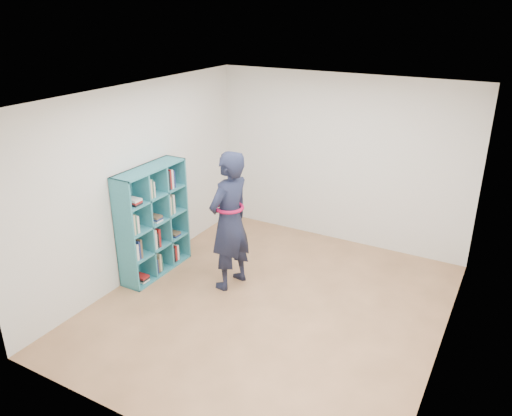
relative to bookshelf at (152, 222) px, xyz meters
The scene contains 9 objects.
floor 1.99m from the bookshelf, ahead, with size 4.50×4.50×0.00m, color brown.
ceiling 2.62m from the bookshelf, ahead, with size 4.50×4.50×0.00m, color white.
wall_left 0.57m from the bookshelf, behind, with size 0.02×4.50×2.60m, color silver.
wall_right 3.89m from the bookshelf, ahead, with size 0.02×4.50×2.60m, color silver.
wall_back 2.96m from the bookshelf, 50.50° to the left, with size 4.00×0.02×2.60m, color silver.
wall_front 2.97m from the bookshelf, 50.71° to the right, with size 4.00×0.02×2.60m, color silver.
bookshelf is the anchor object (origin of this frame).
person 1.16m from the bookshelf, 10.20° to the left, with size 0.55×0.74×1.86m.
smartphone 1.08m from the bookshelf, 17.05° to the left, with size 0.01×0.09×0.14m.
Camera 1 is at (2.41, -4.73, 3.52)m, focal length 35.00 mm.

